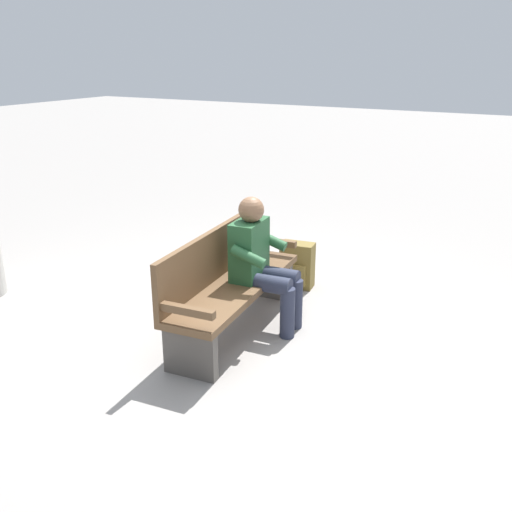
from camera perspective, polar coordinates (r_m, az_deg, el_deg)
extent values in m
plane|color=gray|center=(5.09, -1.99, -7.46)|extent=(40.00, 40.00, 0.00)
cube|color=brown|center=(4.91, -2.05, -3.10)|extent=(1.84, 0.65, 0.06)
cube|color=brown|center=(4.91, -4.35, 0.04)|extent=(1.80, 0.22, 0.45)
cube|color=brown|center=(5.59, 1.68, 1.44)|extent=(0.10, 0.48, 0.06)
cube|color=brown|center=(4.17, -7.12, -5.37)|extent=(0.10, 0.48, 0.06)
cube|color=#4C4742|center=(5.67, 1.45, -2.30)|extent=(0.12, 0.44, 0.39)
cube|color=#4C4742|center=(4.38, -6.58, -9.56)|extent=(0.12, 0.44, 0.39)
cube|color=#23512D|center=(4.94, -0.68, 0.65)|extent=(0.42, 0.26, 0.52)
sphere|color=brown|center=(4.82, -0.48, 4.65)|extent=(0.22, 0.22, 0.22)
cylinder|color=#282D42|center=(5.03, 1.98, -1.96)|extent=(0.19, 0.43, 0.15)
cylinder|color=#282D42|center=(4.86, 1.11, -2.76)|extent=(0.19, 0.43, 0.15)
cylinder|color=#282D42|center=(5.07, 3.94, -4.79)|extent=(0.13, 0.13, 0.45)
cylinder|color=#282D42|center=(4.90, 3.15, -5.69)|extent=(0.13, 0.13, 0.45)
cylinder|color=#23512D|center=(5.10, 1.45, 1.59)|extent=(0.12, 0.32, 0.18)
cylinder|color=#23512D|center=(4.68, -0.77, -0.10)|extent=(0.12, 0.32, 0.18)
cube|color=brown|center=(5.93, 4.14, -0.90)|extent=(0.23, 0.36, 0.48)
cube|color=olive|center=(5.85, 3.80, -1.92)|extent=(0.07, 0.24, 0.21)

